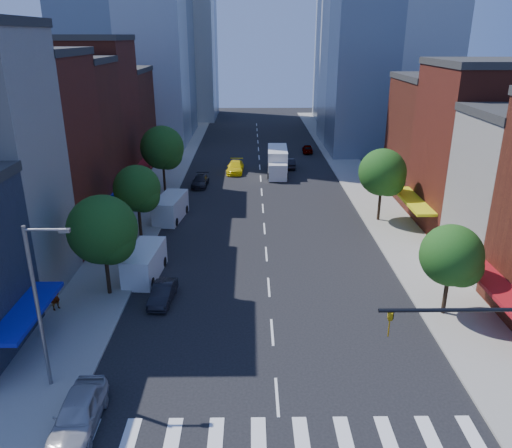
{
  "coord_description": "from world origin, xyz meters",
  "views": [
    {
      "loc": [
        -1.33,
        -20.93,
        17.5
      ],
      "look_at": [
        -0.95,
        12.06,
        5.0
      ],
      "focal_mm": 35.0,
      "sensor_mm": 36.0,
      "label": 1
    }
  ],
  "objects_px": {
    "parked_car_third": "(171,211)",
    "taxi": "(235,167)",
    "box_truck": "(277,162)",
    "pedestrian_near": "(55,297)",
    "parked_car_front": "(79,413)",
    "traffic_car_far": "(308,149)",
    "cargo_van_far": "(170,208)",
    "parked_car_second": "(163,293)",
    "cargo_van_near": "(144,263)",
    "pedestrian_far": "(137,254)",
    "traffic_car_oncoming": "(290,163)",
    "parked_car_rear": "(200,181)"
  },
  "relations": [
    {
      "from": "parked_car_third",
      "to": "taxi",
      "type": "distance_m",
      "value": 18.7
    },
    {
      "from": "box_truck",
      "to": "pedestrian_near",
      "type": "xyz_separation_m",
      "value": [
        -16.79,
        -35.58,
        -0.52
      ]
    },
    {
      "from": "parked_car_front",
      "to": "parked_car_third",
      "type": "bearing_deg",
      "value": 89.14
    },
    {
      "from": "traffic_car_far",
      "to": "cargo_van_far",
      "type": "bearing_deg",
      "value": 63.87
    },
    {
      "from": "parked_car_second",
      "to": "cargo_van_near",
      "type": "bearing_deg",
      "value": 121.85
    },
    {
      "from": "parked_car_front",
      "to": "box_truck",
      "type": "bearing_deg",
      "value": 74.86
    },
    {
      "from": "box_truck",
      "to": "pedestrian_far",
      "type": "xyz_separation_m",
      "value": [
        -12.79,
        -28.58,
        -0.52
      ]
    },
    {
      "from": "traffic_car_oncoming",
      "to": "parked_car_rear",
      "type": "bearing_deg",
      "value": 38.97
    },
    {
      "from": "parked_car_front",
      "to": "traffic_car_far",
      "type": "distance_m",
      "value": 61.7
    },
    {
      "from": "taxi",
      "to": "pedestrian_far",
      "type": "distance_m",
      "value": 30.21
    },
    {
      "from": "parked_car_third",
      "to": "cargo_van_near",
      "type": "distance_m",
      "value": 13.64
    },
    {
      "from": "parked_car_third",
      "to": "pedestrian_far",
      "type": "distance_m",
      "value": 11.74
    },
    {
      "from": "traffic_car_oncoming",
      "to": "parked_car_front",
      "type": "bearing_deg",
      "value": 75.7
    },
    {
      "from": "parked_car_front",
      "to": "pedestrian_near",
      "type": "height_order",
      "value": "pedestrian_near"
    },
    {
      "from": "traffic_car_oncoming",
      "to": "box_truck",
      "type": "height_order",
      "value": "box_truck"
    },
    {
      "from": "parked_car_rear",
      "to": "parked_car_second",
      "type": "bearing_deg",
      "value": -86.65
    },
    {
      "from": "cargo_van_far",
      "to": "traffic_car_far",
      "type": "distance_m",
      "value": 35.03
    },
    {
      "from": "parked_car_rear",
      "to": "cargo_van_far",
      "type": "height_order",
      "value": "cargo_van_far"
    },
    {
      "from": "taxi",
      "to": "pedestrian_near",
      "type": "height_order",
      "value": "pedestrian_near"
    },
    {
      "from": "parked_car_second",
      "to": "box_truck",
      "type": "height_order",
      "value": "box_truck"
    },
    {
      "from": "parked_car_front",
      "to": "parked_car_rear",
      "type": "bearing_deg",
      "value": 86.37
    },
    {
      "from": "parked_car_front",
      "to": "cargo_van_near",
      "type": "relative_size",
      "value": 0.87
    },
    {
      "from": "traffic_car_far",
      "to": "pedestrian_far",
      "type": "height_order",
      "value": "pedestrian_far"
    },
    {
      "from": "parked_car_front",
      "to": "cargo_van_near",
      "type": "xyz_separation_m",
      "value": [
        -0.01,
        15.83,
        0.31
      ]
    },
    {
      "from": "traffic_car_far",
      "to": "parked_car_front",
      "type": "bearing_deg",
      "value": 77.01
    },
    {
      "from": "pedestrian_near",
      "to": "parked_car_front",
      "type": "bearing_deg",
      "value": -120.4
    },
    {
      "from": "parked_car_second",
      "to": "box_truck",
      "type": "distance_m",
      "value": 35.76
    },
    {
      "from": "traffic_car_far",
      "to": "cargo_van_near",
      "type": "bearing_deg",
      "value": 71.56
    },
    {
      "from": "cargo_van_near",
      "to": "pedestrian_near",
      "type": "distance_m",
      "value": 7.11
    },
    {
      "from": "parked_car_front",
      "to": "taxi",
      "type": "xyz_separation_m",
      "value": [
        6.12,
        47.13,
        -0.06
      ]
    },
    {
      "from": "parked_car_front",
      "to": "pedestrian_far",
      "type": "height_order",
      "value": "pedestrian_far"
    },
    {
      "from": "taxi",
      "to": "parked_car_second",
      "type": "bearing_deg",
      "value": -93.5
    },
    {
      "from": "parked_car_rear",
      "to": "box_truck",
      "type": "relative_size",
      "value": 0.53
    },
    {
      "from": "parked_car_third",
      "to": "cargo_van_near",
      "type": "height_order",
      "value": "cargo_van_near"
    },
    {
      "from": "parked_car_third",
      "to": "taxi",
      "type": "bearing_deg",
      "value": 74.41
    },
    {
      "from": "traffic_car_far",
      "to": "parked_car_second",
      "type": "bearing_deg",
      "value": 75.37
    },
    {
      "from": "parked_car_third",
      "to": "traffic_car_far",
      "type": "bearing_deg",
      "value": 63.41
    },
    {
      "from": "parked_car_front",
      "to": "taxi",
      "type": "relative_size",
      "value": 0.92
    },
    {
      "from": "parked_car_rear",
      "to": "taxi",
      "type": "height_order",
      "value": "taxi"
    },
    {
      "from": "parked_car_rear",
      "to": "traffic_car_far",
      "type": "distance_m",
      "value": 24.15
    },
    {
      "from": "cargo_van_far",
      "to": "box_truck",
      "type": "distance_m",
      "value": 21.18
    },
    {
      "from": "parked_car_front",
      "to": "parked_car_rear",
      "type": "distance_m",
      "value": 40.59
    },
    {
      "from": "parked_car_rear",
      "to": "traffic_car_oncoming",
      "type": "xyz_separation_m",
      "value": [
        11.78,
        9.14,
        0.0
      ]
    },
    {
      "from": "pedestrian_near",
      "to": "parked_car_rear",
      "type": "bearing_deg",
      "value": 21.52
    },
    {
      "from": "parked_car_rear",
      "to": "cargo_van_far",
      "type": "distance_m",
      "value": 11.99
    },
    {
      "from": "parked_car_second",
      "to": "traffic_car_far",
      "type": "xyz_separation_m",
      "value": [
        15.26,
        47.27,
        0.0
      ]
    },
    {
      "from": "parked_car_third",
      "to": "box_truck",
      "type": "distance_m",
      "value": 20.62
    },
    {
      "from": "parked_car_third",
      "to": "traffic_car_oncoming",
      "type": "height_order",
      "value": "parked_car_third"
    },
    {
      "from": "parked_car_front",
      "to": "pedestrian_near",
      "type": "bearing_deg",
      "value": 114.05
    },
    {
      "from": "cargo_van_near",
      "to": "pedestrian_far",
      "type": "bearing_deg",
      "value": 121.81
    }
  ]
}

